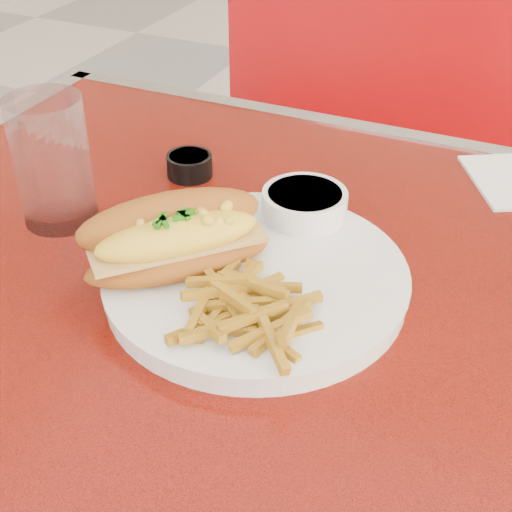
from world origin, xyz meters
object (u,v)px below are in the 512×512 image
at_px(mac_hoagie, 175,238).
at_px(gravy_ramekin, 304,211).
at_px(diner_table, 334,418).
at_px(booth_bench_far, 446,264).
at_px(sauce_cup_left, 190,164).
at_px(dinner_plate, 256,279).
at_px(water_tumbler, 52,161).
at_px(fork, 301,289).

xyz_separation_m(mac_hoagie, gravy_ramekin, (0.08, 0.14, -0.03)).
height_order(mac_hoagie, gravy_ramekin, mac_hoagie).
height_order(diner_table, gravy_ramekin, gravy_ramekin).
bearing_deg(booth_bench_far, sauce_cup_left, -112.36).
bearing_deg(mac_hoagie, diner_table, -32.85).
bearing_deg(dinner_plate, water_tumbler, 173.58).
distance_m(diner_table, water_tumbler, 0.42).
bearing_deg(dinner_plate, fork, -9.89).
xyz_separation_m(mac_hoagie, sauce_cup_left, (-0.10, 0.21, -0.04)).
bearing_deg(fork, sauce_cup_left, 27.59).
relative_size(mac_hoagie, sauce_cup_left, 2.76).
xyz_separation_m(diner_table, gravy_ramekin, (-0.08, 0.10, 0.19)).
height_order(mac_hoagie, sauce_cup_left, mac_hoagie).
xyz_separation_m(gravy_ramekin, sauce_cup_left, (-0.18, 0.07, -0.01)).
distance_m(fork, sauce_cup_left, 0.29).
relative_size(fork, gravy_ramekin, 1.23).
relative_size(fork, water_tumbler, 0.95).
relative_size(booth_bench_far, water_tumbler, 8.15).
relative_size(booth_bench_far, fork, 8.55).
distance_m(booth_bench_far, sauce_cup_left, 0.85).
bearing_deg(sauce_cup_left, water_tumbler, -119.51).
bearing_deg(diner_table, booth_bench_far, 90.00).
distance_m(booth_bench_far, water_tumbler, 1.03).
bearing_deg(booth_bench_far, mac_hoagie, -100.98).
distance_m(mac_hoagie, sauce_cup_left, 0.23).
xyz_separation_m(fork, water_tumbler, (-0.31, 0.04, 0.05)).
relative_size(diner_table, fork, 8.77).
xyz_separation_m(fork, gravy_ramekin, (-0.04, 0.12, 0.01)).
distance_m(dinner_plate, mac_hoagie, 0.09).
xyz_separation_m(diner_table, water_tumbler, (-0.35, 0.02, 0.24)).
height_order(dinner_plate, water_tumbler, water_tumbler).
bearing_deg(sauce_cup_left, dinner_plate, -46.05).
bearing_deg(mac_hoagie, gravy_ramekin, 14.36).
relative_size(diner_table, mac_hoagie, 6.24).
height_order(diner_table, sauce_cup_left, sauce_cup_left).
xyz_separation_m(booth_bench_far, water_tumbler, (-0.35, -0.79, 0.56)).
height_order(fork, sauce_cup_left, sauce_cup_left).
xyz_separation_m(diner_table, dinner_plate, (-0.09, -0.01, 0.17)).
relative_size(diner_table, gravy_ramekin, 10.80).
bearing_deg(mac_hoagie, dinner_plate, -27.05).
relative_size(dinner_plate, water_tumbler, 2.64).
height_order(fork, gravy_ramekin, gravy_ramekin).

